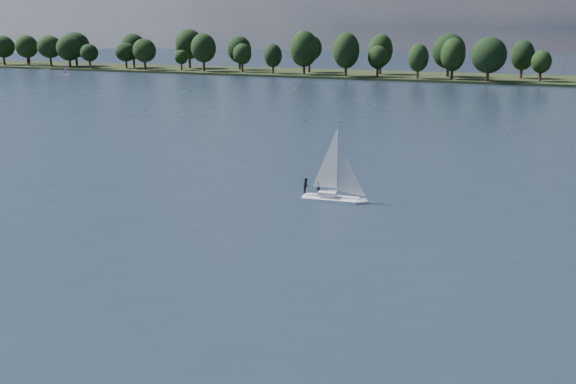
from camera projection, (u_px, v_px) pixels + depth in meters
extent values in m
plane|color=#233342|center=(501.00, 130.00, 108.23)|extent=(700.00, 700.00, 0.00)
cube|color=black|center=(542.00, 81.00, 207.09)|extent=(660.00, 40.00, 1.50)
cube|color=white|center=(332.00, 201.00, 63.67)|extent=(6.16, 2.32, 0.71)
cube|color=white|center=(332.00, 194.00, 63.50)|extent=(1.87, 1.25, 0.44)
cylinder|color=#B5B5BC|center=(332.00, 161.00, 62.67)|extent=(0.11, 0.11, 7.08)
imported|color=black|center=(319.00, 186.00, 64.14)|extent=(0.42, 0.59, 1.53)
imported|color=black|center=(306.00, 186.00, 64.28)|extent=(0.73, 0.85, 1.53)
cube|color=white|center=(66.00, 75.00, 233.16)|extent=(2.67, 1.20, 0.42)
cylinder|color=silver|center=(66.00, 69.00, 232.65)|extent=(0.07, 0.07, 3.72)
cube|color=#5D6063|center=(46.00, 70.00, 263.64)|extent=(4.31, 2.73, 0.50)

